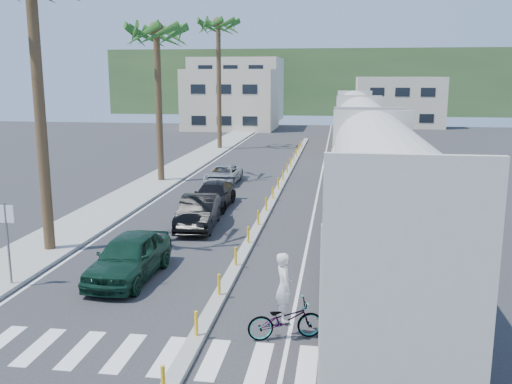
% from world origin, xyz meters
% --- Properties ---
extents(ground, '(140.00, 140.00, 0.00)m').
position_xyz_m(ground, '(0.00, 0.00, 0.00)').
color(ground, '#28282B').
rests_on(ground, ground).
extents(sidewalk, '(3.00, 90.00, 0.15)m').
position_xyz_m(sidewalk, '(-8.50, 25.00, 0.07)').
color(sidewalk, gray).
rests_on(sidewalk, ground).
extents(rails, '(1.56, 100.00, 0.06)m').
position_xyz_m(rails, '(5.00, 28.00, 0.03)').
color(rails, black).
rests_on(rails, ground).
extents(median, '(0.45, 60.00, 0.85)m').
position_xyz_m(median, '(0.00, 19.96, 0.09)').
color(median, gray).
rests_on(median, ground).
extents(crosswalk, '(14.00, 2.20, 0.01)m').
position_xyz_m(crosswalk, '(0.00, -2.00, 0.01)').
color(crosswalk, silver).
rests_on(crosswalk, ground).
extents(lane_markings, '(9.42, 90.00, 0.01)m').
position_xyz_m(lane_markings, '(-2.15, 25.00, 0.00)').
color(lane_markings, silver).
rests_on(lane_markings, ground).
extents(freight_train, '(3.00, 60.94, 5.85)m').
position_xyz_m(freight_train, '(5.00, 21.78, 2.91)').
color(freight_train, beige).
rests_on(freight_train, ground).
extents(palm_trees, '(3.50, 37.20, 13.75)m').
position_xyz_m(palm_trees, '(-8.10, 22.70, 10.81)').
color(palm_trees, brown).
rests_on(palm_trees, ground).
extents(street_sign, '(0.60, 0.08, 3.00)m').
position_xyz_m(street_sign, '(-7.30, 2.00, 1.97)').
color(street_sign, slate).
rests_on(street_sign, ground).
extents(buildings, '(38.00, 27.00, 10.00)m').
position_xyz_m(buildings, '(-6.41, 71.66, 4.36)').
color(buildings, beige).
rests_on(buildings, ground).
extents(hillside, '(80.00, 20.00, 12.00)m').
position_xyz_m(hillside, '(0.00, 100.00, 6.00)').
color(hillside, '#385628').
rests_on(hillside, ground).
extents(car_lead, '(2.27, 4.93, 1.63)m').
position_xyz_m(car_lead, '(-3.58, 3.44, 0.82)').
color(car_lead, '#103223').
rests_on(car_lead, ground).
extents(car_second, '(2.34, 4.91, 1.54)m').
position_xyz_m(car_second, '(-2.83, 10.58, 0.77)').
color(car_second, black).
rests_on(car_second, ground).
extents(car_third, '(1.95, 4.72, 1.37)m').
position_xyz_m(car_third, '(-3.05, 14.92, 0.68)').
color(car_third, black).
rests_on(car_third, ground).
extents(car_rear, '(2.25, 4.47, 1.21)m').
position_xyz_m(car_rear, '(-3.96, 22.00, 0.61)').
color(car_rear, '#B5B8BA').
rests_on(car_rear, ground).
extents(cyclist, '(1.99, 2.54, 2.48)m').
position_xyz_m(cyclist, '(2.39, -0.52, 0.78)').
color(cyclist, '#9EA0A5').
rests_on(cyclist, ground).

